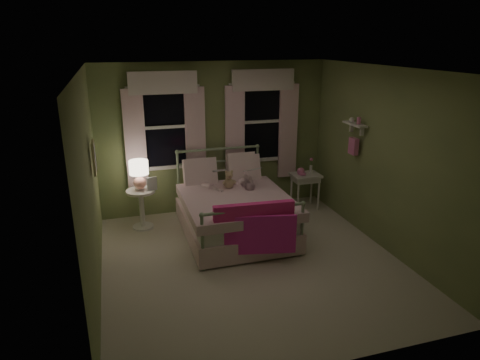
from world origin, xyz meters
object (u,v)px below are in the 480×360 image
object	(u,v)px
child_left	(209,172)
child_right	(243,167)
table_lamp	(139,172)
nightstand_right	(305,179)
bed	(234,211)
teddy_bear	(229,181)
nightstand_left	(141,204)

from	to	relation	value
child_left	child_right	bearing A→B (deg)	156.63
table_lamp	nightstand_right	distance (m)	2.92
nightstand_right	bed	bearing A→B (deg)	-156.84
child_left	nightstand_right	size ratio (longest dim) A/B	1.06
bed	teddy_bear	size ratio (longest dim) A/B	6.78
teddy_bear	nightstand_left	world-z (taller)	teddy_bear
child_right	nightstand_left	world-z (taller)	child_right
nightstand_left	child_left	bearing A→B (deg)	-10.82
child_right	nightstand_right	distance (m)	1.33
bed	child_left	distance (m)	0.74
bed	nightstand_right	world-z (taller)	bed
bed	nightstand_right	distance (m)	1.66
table_lamp	nightstand_right	size ratio (longest dim) A/B	0.73
nightstand_left	nightstand_right	distance (m)	2.90
bed	table_lamp	world-z (taller)	bed
teddy_bear	nightstand_right	xyz separation A→B (m)	(1.52, 0.38, -0.24)
nightstand_right	child_left	bearing A→B (deg)	-173.14
child_left	nightstand_left	xyz separation A→B (m)	(-1.09, 0.21, -0.49)
nightstand_left	child_right	bearing A→B (deg)	-7.19
child_right	table_lamp	world-z (taller)	child_right
child_left	nightstand_left	distance (m)	1.21
child_left	teddy_bear	bearing A→B (deg)	127.13
table_lamp	teddy_bear	bearing A→B (deg)	-14.99
teddy_bear	nightstand_left	size ratio (longest dim) A/B	0.46
child_right	child_left	bearing A→B (deg)	-0.28
teddy_bear	nightstand_right	bearing A→B (deg)	13.84
bed	table_lamp	bearing A→B (deg)	155.00
nightstand_left	nightstand_right	size ratio (longest dim) A/B	1.02
child_left	nightstand_right	distance (m)	1.85
bed	teddy_bear	distance (m)	0.50
bed	nightstand_right	size ratio (longest dim) A/B	3.18
nightstand_right	table_lamp	bearing A→B (deg)	-179.82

